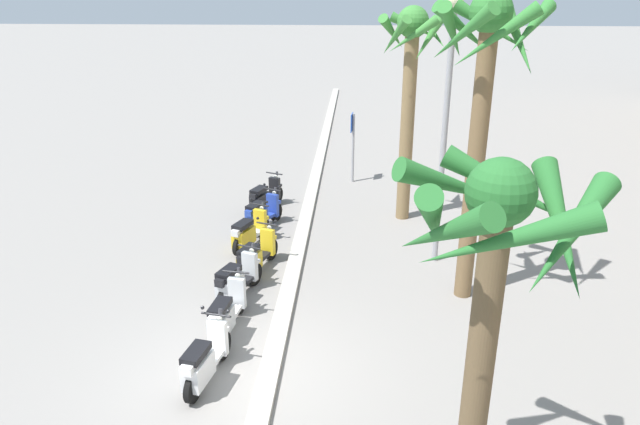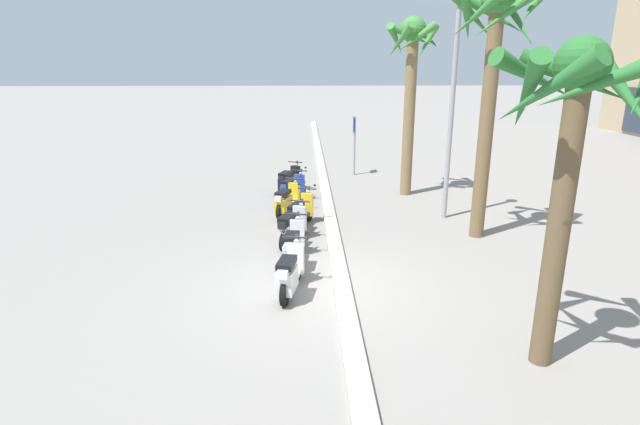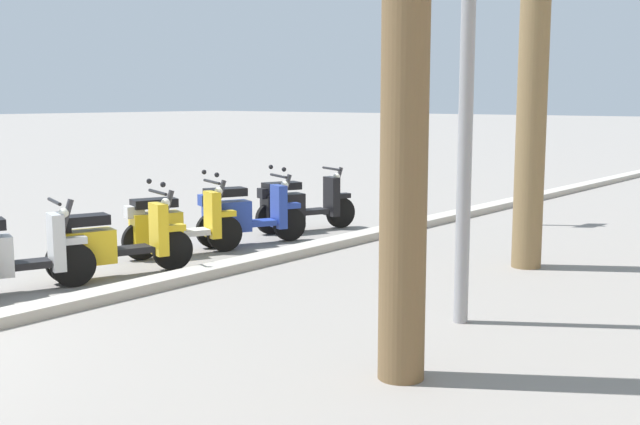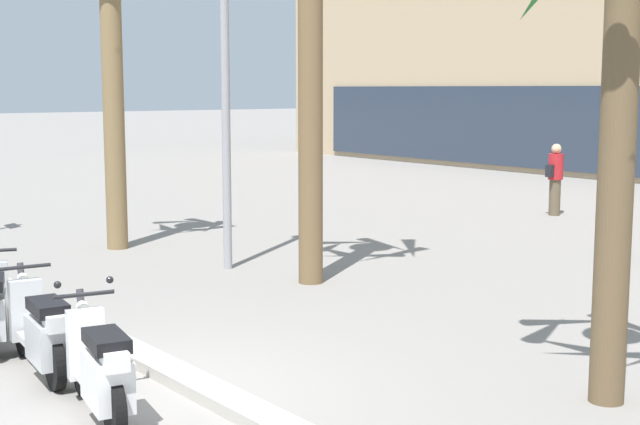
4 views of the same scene
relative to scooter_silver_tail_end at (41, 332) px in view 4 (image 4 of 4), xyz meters
The scene contains 9 objects.
ground_plane 1.39m from the scooter_silver_tail_end, 24.13° to the left, with size 200.00×200.00×0.00m, color gray.
curb_strip 1.61m from the scooter_silver_tail_end, 40.00° to the left, with size 60.00×0.36×0.12m, color #ADA89E.
scooter_silver_tail_end is the anchor object (origin of this frame).
scooter_white_mid_centre 1.53m from the scooter_silver_tail_end, ahead, with size 1.72×0.65×1.17m.
palm_tree_near_sign 6.45m from the scooter_silver_tail_end, 44.17° to the left, with size 2.33×2.29×4.80m.
palm_tree_by_mall_entrance 8.42m from the scooter_silver_tail_end, 148.99° to the left, with size 1.82×1.93×5.93m.
pedestrian_strolling_near_curb 10.20m from the scooter_silver_tail_end, 90.43° to the left, with size 0.34×0.46×1.53m.
pedestrian_by_palm_tree 14.39m from the scooter_silver_tail_end, 107.12° to the left, with size 0.34×0.45×1.66m.
street_lamp 6.64m from the scooter_silver_tail_end, 128.67° to the left, with size 0.36×0.36×6.28m.
Camera 4 is at (7.59, -3.76, 2.92)m, focal length 50.61 mm.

